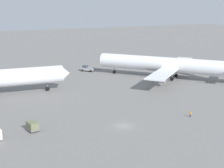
# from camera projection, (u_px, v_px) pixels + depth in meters

# --- Properties ---
(ground_plane) EXTENTS (600.00, 600.00, 0.00)m
(ground_plane) POSITION_uv_depth(u_px,v_px,m) (124.00, 126.00, 78.48)
(ground_plane) COLOR slate
(airliner_being_pushed) EXTENTS (42.90, 49.07, 16.90)m
(airliner_being_pushed) POSITION_uv_depth(u_px,v_px,m) (166.00, 65.00, 127.24)
(airliner_being_pushed) COLOR white
(airliner_being_pushed) RESTS_ON ground
(pushback_tug) EXTENTS (6.70, 7.34, 2.78)m
(pushback_tug) POSITION_uv_depth(u_px,v_px,m) (87.00, 69.00, 141.50)
(pushback_tug) COLOR gray
(pushback_tug) RESTS_ON ground
(gse_container_dolly_flat) EXTENTS (2.78, 3.57, 2.15)m
(gse_container_dolly_flat) POSITION_uv_depth(u_px,v_px,m) (33.00, 126.00, 75.12)
(gse_container_dolly_flat) COLOR slate
(gse_container_dolly_flat) RESTS_ON ground
(ground_crew_wing_walker_right) EXTENTS (0.46, 0.36, 1.57)m
(ground_crew_wing_walker_right) POSITION_uv_depth(u_px,v_px,m) (190.00, 114.00, 84.38)
(ground_crew_wing_walker_right) COLOR black
(ground_crew_wing_walker_right) RESTS_ON ground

